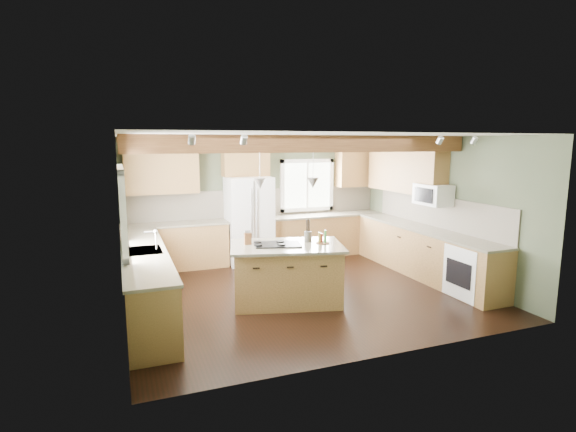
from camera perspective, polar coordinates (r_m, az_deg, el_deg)
name	(u,v)px	position (r m, az deg, el deg)	size (l,w,h in m)	color
floor	(301,291)	(7.70, 1.70, -9.55)	(5.60, 5.60, 0.00)	black
ceiling	(302,136)	(7.29, 1.80, 10.17)	(5.60, 5.60, 0.00)	silver
wall_back	(257,198)	(9.72, -3.91, 2.25)	(5.60, 5.60, 0.00)	#465039
wall_left	(121,227)	(6.83, -20.49, -1.30)	(5.00, 5.00, 0.00)	#465039
wall_right	(440,207)	(8.84, 18.77, 1.07)	(5.00, 5.00, 0.00)	#465039
ceiling_beam	(311,144)	(6.96, 2.95, 9.14)	(5.55, 0.26, 0.26)	#4C2715
soffit_trim	(258,140)	(9.55, -3.82, 9.58)	(5.55, 0.20, 0.10)	#4C2715
backsplash_back	(258,203)	(9.72, -3.88, 1.71)	(5.58, 0.03, 0.58)	brown
backsplash_right	(438,212)	(8.88, 18.46, 0.53)	(0.03, 3.70, 0.58)	brown
base_cab_back_left	(176,247)	(9.22, -14.03, -3.83)	(2.02, 0.60, 0.88)	brown
counter_back_left	(175,224)	(9.13, -14.14, -1.01)	(2.06, 0.64, 0.04)	brown
base_cab_back_right	(325,235)	(10.12, 4.75, -2.42)	(2.62, 0.60, 0.88)	brown
counter_back_right	(325,215)	(10.03, 4.78, 0.15)	(2.66, 0.64, 0.04)	brown
base_cab_left	(145,282)	(7.09, -17.65, -7.94)	(0.60, 3.70, 0.88)	brown
counter_left	(144,252)	(6.97, -17.84, -4.33)	(0.64, 3.74, 0.04)	brown
base_cab_right	(423,253)	(8.85, 16.77, -4.50)	(0.60, 3.70, 0.88)	brown
counter_right	(424,229)	(8.75, 16.91, -1.57)	(0.64, 3.74, 0.04)	brown
upper_cab_back_left	(162,171)	(9.11, -15.75, 5.56)	(1.40, 0.35, 0.90)	brown
upper_cab_over_fridge	(245,159)	(9.40, -5.42, 7.19)	(0.96, 0.35, 0.70)	brown
upper_cab_right	(405,170)	(9.38, 14.64, 5.70)	(0.35, 2.20, 0.90)	brown
upper_cab_back_corner	(356,167)	(10.41, 8.61, 6.22)	(0.90, 0.35, 0.90)	brown
window_left	(121,209)	(6.85, -20.44, 0.84)	(0.04, 1.60, 1.05)	white
window_back	(307,185)	(10.07, 2.39, 3.93)	(1.10, 0.04, 1.00)	white
sink	(144,251)	(6.97, -17.84, -4.29)	(0.50, 0.65, 0.03)	#262628
faucet	(156,241)	(6.95, -16.42, -3.03)	(0.02, 0.02, 0.28)	#B2B2B7
dishwasher	(153,313)	(5.86, -16.78, -11.66)	(0.60, 0.60, 0.84)	white
oven	(473,272)	(7.89, 22.48, -6.55)	(0.60, 0.72, 0.84)	white
microwave	(433,195)	(8.63, 17.94, 2.60)	(0.40, 0.70, 0.38)	white
pendant_left	(260,183)	(6.81, -3.57, 4.15)	(0.18, 0.18, 0.16)	#B2B2B7
pendant_right	(313,183)	(6.89, 3.18, 4.22)	(0.18, 0.18, 0.16)	#B2B2B7
refrigerator	(249,220)	(9.33, -4.97, -0.54)	(0.90, 0.74, 1.80)	white
island	(287,275)	(7.11, -0.17, -7.45)	(1.62, 0.99, 0.88)	olive
island_top	(287,246)	(6.99, -0.17, -3.83)	(1.73, 1.10, 0.04)	brown
cooktop	(278,244)	(6.97, -1.27, -3.62)	(0.70, 0.47, 0.02)	black
knife_block	(248,239)	(7.02, -5.13, -2.90)	(0.11, 0.08, 0.18)	brown
utensil_crock	(308,236)	(7.21, 2.54, -2.62)	(0.12, 0.12, 0.16)	#3E3731
bottle_tray	(323,237)	(7.09, 4.43, -2.69)	(0.22, 0.22, 0.20)	brown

